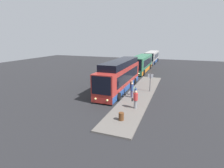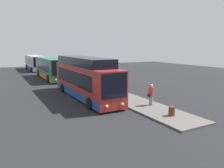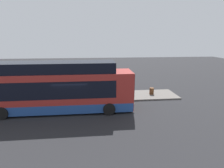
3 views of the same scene
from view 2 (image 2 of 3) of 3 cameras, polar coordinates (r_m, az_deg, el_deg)
name	(u,v)px [view 2 (image 2 of 3)]	position (r m, az deg, el deg)	size (l,w,h in m)	color
ground	(89,100)	(20.63, -6.00, -4.14)	(80.00, 80.00, 0.00)	#232326
platform	(118,96)	(21.95, 1.55, -3.06)	(20.00, 3.04, 0.14)	#605B56
bus_lead	(85,79)	(21.48, -7.17, 1.23)	(12.02, 2.70, 3.93)	maroon
bus_second	(51,68)	(35.18, -15.72, 3.95)	(11.48, 2.83, 3.22)	#2D704C
bus_third	(35,63)	(49.51, -19.50, 5.22)	(11.31, 2.84, 3.06)	#B2ADA8
passenger_boarding	(113,87)	(20.70, 0.34, -0.92)	(0.48, 0.60, 1.77)	silver
passenger_waiting	(121,89)	(20.07, 2.29, -1.28)	(0.39, 0.39, 1.74)	#4C476B
passenger_with_bags	(151,94)	(18.27, 10.16, -2.58)	(0.54, 0.68, 1.76)	gray
suitcase	(114,93)	(21.42, 0.60, -2.25)	(0.40, 0.26, 0.92)	#334C7F
sign_post	(118,78)	(23.42, 1.70, 1.50)	(0.10, 0.65, 2.28)	#4C4C51
trash_bin	(172,111)	(15.98, 15.34, -6.84)	(0.44, 0.44, 0.65)	#593319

